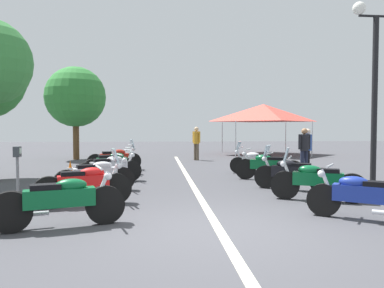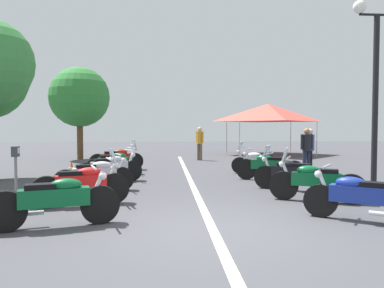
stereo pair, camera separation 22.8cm
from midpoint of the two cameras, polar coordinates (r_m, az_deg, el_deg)
name	(u,v)px [view 2 (the right image)]	position (r m, az deg, el deg)	size (l,w,h in m)	color
ground_plane	(213,230)	(6.29, 4.29, -13.04)	(80.00, 80.00, 0.00)	#424247
lane_centre_stripe	(191,182)	(11.66, 0.39, -5.81)	(20.30, 0.16, 0.01)	beige
motorcycle_left_row_0	(56,200)	(6.69, -19.21, -8.11)	(0.88, 2.11, 1.02)	black
motorcycle_left_row_1	(82,184)	(8.38, -15.70, -5.87)	(0.86, 2.02, 1.23)	black
motorcycle_left_row_2	(95,175)	(10.06, -13.97, -4.62)	(0.93, 2.01, 0.99)	black
motorcycle_left_row_3	(110,168)	(11.71, -11.92, -3.57)	(1.11, 1.95, 1.01)	black
motorcycle_left_row_4	(114,163)	(13.49, -11.42, -2.83)	(0.92, 1.91, 0.99)	black
motorcycle_left_row_5	(117,158)	(15.05, -10.96, -2.16)	(0.90, 2.09, 1.23)	black
motorcycle_right_row_0	(360,197)	(7.42, 25.15, -7.32)	(1.28, 1.74, 0.99)	black
motorcycle_right_row_1	(315,181)	(9.00, 19.05, -5.37)	(1.06, 1.99, 1.22)	black
motorcycle_right_row_2	(292,173)	(10.39, 15.62, -4.33)	(1.25, 1.86, 1.21)	black
motorcycle_right_row_3	(269,166)	(12.12, 12.26, -3.33)	(1.19, 2.00, 1.02)	black
motorcycle_right_row_4	(258,162)	(13.74, 10.59, -2.69)	(1.05, 1.91, 1.19)	black
street_lamp_twin_globe	(376,63)	(10.50, 26.94, 11.03)	(0.32, 1.22, 4.81)	black
parking_meter	(16,165)	(8.75, -24.72, -2.89)	(0.18, 0.13, 1.29)	slate
traffic_cone_0	(72,170)	(12.91, -17.49, -3.83)	(0.36, 0.36, 0.61)	orange
bystander_0	(310,147)	(14.85, 18.05, -0.40)	(0.53, 0.32, 1.66)	black
bystander_1	(307,147)	(14.44, 17.60, -0.43)	(0.32, 0.51, 1.67)	#1E2338
bystander_2	(200,141)	(19.34, 1.52, 0.52)	(0.43, 0.37, 1.74)	brown
roadside_tree_0	(80,97)	(20.83, -16.56, 6.88)	(3.18, 3.18, 4.93)	brown
event_tent	(268,113)	(24.05, 11.82, 4.72)	(5.02, 5.02, 3.20)	#E54C3F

